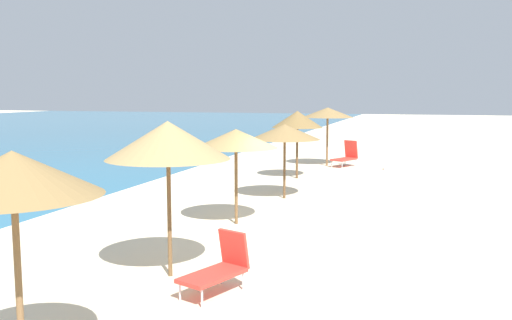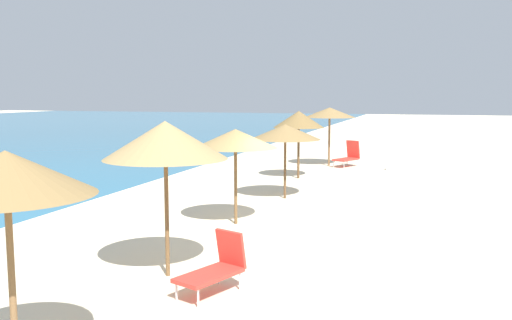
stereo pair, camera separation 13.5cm
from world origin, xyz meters
TOP-DOWN VIEW (x-y plane):
  - ground_plane at (0.00, 0.00)m, footprint 160.00×160.00m
  - beach_umbrella_1 at (-8.44, 1.37)m, footprint 1.93×1.93m
  - beach_umbrella_2 at (-4.30, 1.55)m, footprint 2.26×2.26m
  - beach_umbrella_3 at (-0.03, 1.74)m, footprint 2.14×2.14m
  - beach_umbrella_4 at (3.76, 1.41)m, footprint 2.26×2.26m
  - beach_umbrella_5 at (8.06, 1.98)m, footprint 2.02×2.02m
  - beach_umbrella_6 at (12.24, 1.49)m, footprint 2.36×2.36m
  - lounge_chair_0 at (12.31, 0.60)m, footprint 1.50×1.18m
  - lounge_chair_1 at (-4.83, 0.38)m, footprint 1.37×0.99m
  - cooler_box at (11.66, -1.50)m, footprint 0.56×0.62m

SIDE VIEW (x-z plane):
  - ground_plane at x=0.00m, z-range 0.00..0.00m
  - cooler_box at x=11.66m, z-range 0.00..0.32m
  - lounge_chair_1 at x=-4.83m, z-range -0.06..0.95m
  - lounge_chair_0 at x=12.31m, z-range -0.10..1.09m
  - beach_umbrella_4 at x=3.76m, z-range 0.95..3.34m
  - beach_umbrella_3 at x=-0.03m, z-range 0.98..3.45m
  - beach_umbrella_5 at x=8.06m, z-range 1.00..3.69m
  - beach_umbrella_6 at x=12.24m, z-range 1.12..3.85m
  - beach_umbrella_1 at x=-8.44m, z-range 1.12..3.87m
  - beach_umbrella_2 at x=-4.30m, z-range 1.09..3.96m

